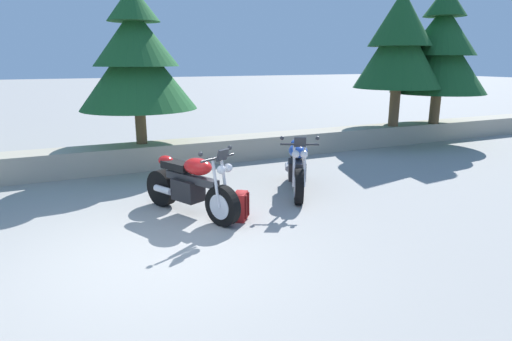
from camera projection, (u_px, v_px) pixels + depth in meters
ground_plane at (144, 260)px, 5.31m from camera, size 120.00×120.00×0.00m
stone_wall at (104, 160)px, 9.47m from camera, size 36.00×0.80×0.55m
motorcycle_red_near_left at (191, 186)px, 6.74m from camera, size 1.11×1.93×1.18m
motorcycle_blue_centre at (297, 167)px, 7.96m from camera, size 1.14×1.91×1.18m
rider_backpack at (240, 205)px, 6.60m from camera, size 0.34×0.35×0.47m
pine_tree_mid_left at (136, 58)px, 9.38m from camera, size 2.58×2.58×3.43m
pine_tree_mid_right at (400, 42)px, 11.87m from camera, size 2.43×2.43×3.74m
pine_tree_far_right at (441, 49)px, 12.46m from camera, size 2.73×2.73×3.96m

